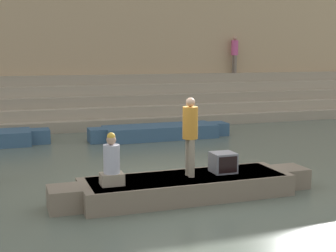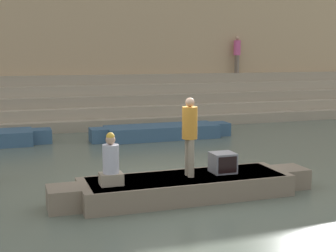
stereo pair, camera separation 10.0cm
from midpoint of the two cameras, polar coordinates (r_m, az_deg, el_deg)
ground_plane at (r=10.84m, az=1.51°, el=-7.27°), size 120.00×120.00×0.00m
ghat_steps at (r=20.20m, az=-8.21°, el=2.32°), size 36.00×2.83×2.10m
back_wall at (r=21.70m, az=-9.18°, el=11.05°), size 34.20×1.28×7.87m
rowboat_main at (r=9.93m, az=2.50°, el=-7.33°), size 5.70×1.46×0.45m
person_standing at (r=9.72m, az=2.95°, el=-0.63°), size 0.32×0.32×1.66m
person_rowing at (r=9.23m, az=-6.67°, el=-4.60°), size 0.45×0.35×1.04m
tv_set at (r=10.23m, az=6.98°, el=-4.45°), size 0.50×0.49×0.43m
moored_boat_distant at (r=16.78m, az=-0.59°, el=-0.66°), size 5.15×1.35×0.47m
person_on_steps at (r=23.01m, az=8.54°, el=8.95°), size 0.33×0.33×1.76m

